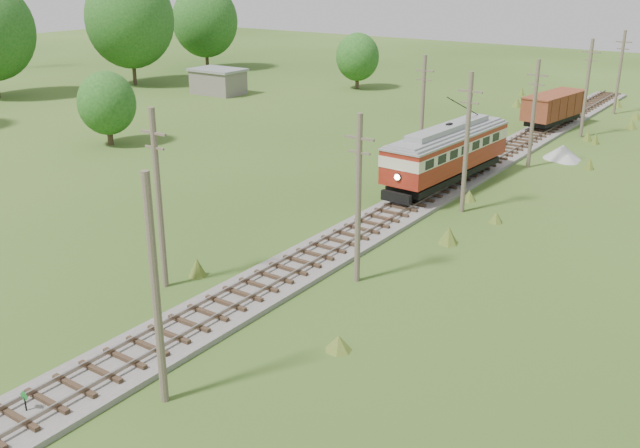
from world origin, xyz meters
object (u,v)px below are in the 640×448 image
Objects in this scene: gondola at (554,107)px; streetcar at (448,150)px; switch_marker at (25,401)px; gravel_pile at (563,153)px.

streetcar is at bearing -81.90° from gondola.
gondola is at bearing 89.80° from switch_marker.
switch_marker is 57.68m from gondola.
streetcar reaches higher than gravel_pile.
gravel_pile is (4.71, 46.50, -0.10)m from switch_marker.
gondola is (0.00, 23.91, -0.68)m from streetcar.
streetcar is (0.20, 33.75, 2.15)m from switch_marker.
streetcar is at bearing -109.49° from gravel_pile.
switch_marker is 0.12× the size of gondola.
switch_marker is 0.08× the size of streetcar.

